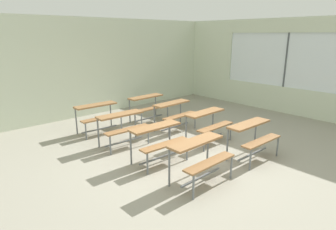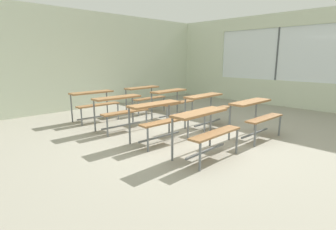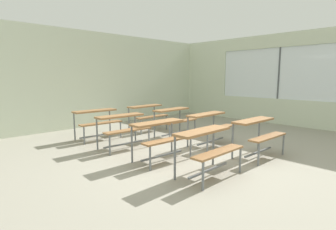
% 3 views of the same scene
% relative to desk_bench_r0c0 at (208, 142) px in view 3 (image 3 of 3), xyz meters
% --- Properties ---
extents(ground, '(10.00, 9.00, 0.05)m').
position_rel_desk_bench_r0c0_xyz_m(ground, '(0.52, 0.81, -0.59)').
color(ground, gray).
extents(wall_back, '(10.00, 0.12, 3.00)m').
position_rel_desk_bench_r0c0_xyz_m(wall_back, '(0.52, 5.31, 0.94)').
color(wall_back, beige).
rests_on(wall_back, ground).
extents(wall_right, '(0.12, 9.00, 3.00)m').
position_rel_desk_bench_r0c0_xyz_m(wall_right, '(5.52, 0.67, 0.88)').
color(wall_right, beige).
rests_on(wall_right, ground).
extents(desk_bench_r0c0, '(1.11, 0.60, 0.74)m').
position_rel_desk_bench_r0c0_xyz_m(desk_bench_r0c0, '(0.00, 0.00, 0.00)').
color(desk_bench_r0c0, olive).
rests_on(desk_bench_r0c0, ground).
extents(desk_bench_r0c1, '(1.11, 0.62, 0.74)m').
position_rel_desk_bench_r0c0_xyz_m(desk_bench_r0c1, '(1.55, -0.06, 0.00)').
color(desk_bench_r0c1, olive).
rests_on(desk_bench_r0c1, ground).
extents(desk_bench_r1c0, '(1.12, 0.63, 0.74)m').
position_rel_desk_bench_r0c0_xyz_m(desk_bench_r1c0, '(-0.01, 1.10, 0.00)').
color(desk_bench_r1c0, olive).
rests_on(desk_bench_r1c0, ground).
extents(desk_bench_r1c1, '(1.11, 0.62, 0.74)m').
position_rel_desk_bench_r0c0_xyz_m(desk_bench_r1c1, '(1.57, 1.14, 0.00)').
color(desk_bench_r1c1, olive).
rests_on(desk_bench_r1c1, ground).
extents(desk_bench_r2c0, '(1.12, 0.64, 0.74)m').
position_rel_desk_bench_r0c0_xyz_m(desk_bench_r2c0, '(-0.04, 2.34, 0.00)').
color(desk_bench_r2c0, olive).
rests_on(desk_bench_r2c0, ground).
extents(desk_bench_r2c1, '(1.12, 0.63, 0.74)m').
position_rel_desk_bench_r0c0_xyz_m(desk_bench_r2c1, '(1.61, 2.35, 0.00)').
color(desk_bench_r2c1, olive).
rests_on(desk_bench_r2c1, ground).
extents(desk_bench_r3c0, '(1.12, 0.63, 0.74)m').
position_rel_desk_bench_r0c0_xyz_m(desk_bench_r3c0, '(-0.01, 3.52, 0.00)').
color(desk_bench_r3c0, olive).
rests_on(desk_bench_r3c0, ground).
extents(desk_bench_r3c1, '(1.11, 0.62, 0.74)m').
position_rel_desk_bench_r0c0_xyz_m(desk_bench_r3c1, '(1.59, 3.46, 0.00)').
color(desk_bench_r3c1, olive).
rests_on(desk_bench_r3c1, ground).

